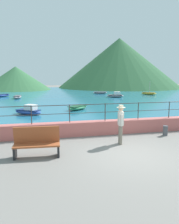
% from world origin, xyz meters
% --- Properties ---
extents(ground_plane, '(120.00, 120.00, 0.00)m').
position_xyz_m(ground_plane, '(0.00, 0.00, 0.00)').
color(ground_plane, slate).
extents(promenade_wall, '(20.00, 0.56, 0.70)m').
position_xyz_m(promenade_wall, '(0.00, 3.20, 0.35)').
color(promenade_wall, '#BC605B').
rests_on(promenade_wall, ground).
extents(railing, '(18.44, 0.04, 0.90)m').
position_xyz_m(railing, '(0.00, 3.20, 1.32)').
color(railing, '#383330').
rests_on(railing, promenade_wall).
extents(lake_water, '(64.00, 44.32, 0.06)m').
position_xyz_m(lake_water, '(0.00, 25.84, 0.03)').
color(lake_water, '#236B89').
rests_on(lake_water, ground).
extents(hill_main, '(29.50, 29.50, 11.76)m').
position_xyz_m(hill_main, '(16.14, 44.75, 5.88)').
color(hill_main, '#285633').
rests_on(hill_main, ground).
extents(hill_secondary, '(14.09, 14.09, 4.75)m').
position_xyz_m(hill_secondary, '(-7.56, 40.38, 2.37)').
color(hill_secondary, '#33663D').
rests_on(hill_secondary, ground).
extents(bench_main, '(1.73, 0.67, 1.13)m').
position_xyz_m(bench_main, '(-3.44, 0.65, 0.56)').
color(bench_main, '#9E4C28').
rests_on(bench_main, ground).
extents(person_walking, '(0.38, 0.56, 1.75)m').
position_xyz_m(person_walking, '(0.16, 1.39, 0.98)').
color(person_walking, slate).
rests_on(person_walking, ground).
extents(bollard, '(0.24, 0.24, 0.50)m').
position_xyz_m(bollard, '(2.88, 2.19, 0.25)').
color(bollard, '#4C4C51').
rests_on(bollard, ground).
extents(boat_1, '(2.39, 2.08, 0.76)m').
position_xyz_m(boat_1, '(-4.07, 9.80, 0.33)').
color(boat_1, '#2D4C9E').
rests_on(boat_1, lake_water).
extents(boat_2, '(2.26, 2.27, 2.05)m').
position_xyz_m(boat_2, '(13.15, 23.49, 0.26)').
color(boat_2, gold).
rests_on(boat_2, lake_water).
extents(boat_3, '(1.11, 2.37, 0.36)m').
position_xyz_m(boat_3, '(-5.90, 22.25, 0.26)').
color(boat_3, gray).
rests_on(boat_3, lake_water).
extents(boat_4, '(2.31, 2.21, 0.36)m').
position_xyz_m(boat_4, '(-0.04, 11.20, 0.26)').
color(boat_4, '#338C59').
rests_on(boat_4, lake_water).
extents(boat_5, '(2.32, 2.20, 0.36)m').
position_xyz_m(boat_5, '(-8.19, 25.05, 0.26)').
color(boat_5, '#2D4C9E').
rests_on(boat_5, lake_water).
extents(boat_6, '(2.41, 1.24, 0.36)m').
position_xyz_m(boat_6, '(6.33, 26.68, 0.26)').
color(boat_6, gray).
rests_on(boat_6, lake_water).
extents(boat_7, '(2.43, 1.34, 0.76)m').
position_xyz_m(boat_7, '(6.88, 20.86, 0.33)').
color(boat_7, gray).
rests_on(boat_7, lake_water).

